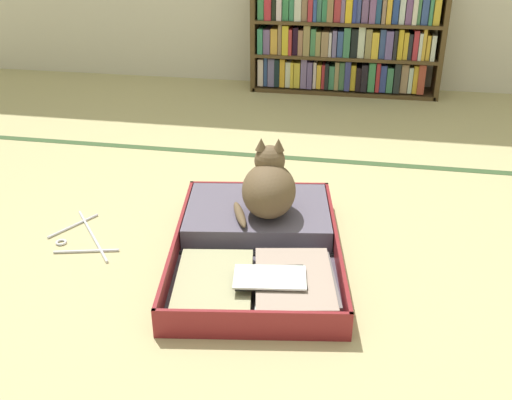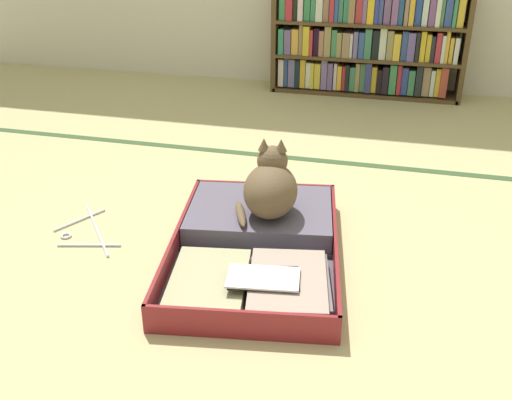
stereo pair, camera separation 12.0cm
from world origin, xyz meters
The scene contains 6 objects.
ground_plane centered at (0.00, 0.00, 0.00)m, with size 10.00×10.00×0.00m, color tan.
tatami_border centered at (0.00, 1.04, 0.00)m, with size 4.80×0.05×0.00m.
bookshelf centered at (0.11, 2.26, 0.34)m, with size 1.21×0.25×0.69m.
open_suitcase centered at (-0.08, 0.16, 0.04)m, with size 0.69×0.94×0.10m.
black_cat centered at (-0.06, 0.28, 0.20)m, with size 0.26×0.29×0.27m.
clothes_hanger centered at (-0.73, 0.12, 0.00)m, with size 0.30×0.33×0.01m.
Camera 2 is at (0.36, -1.58, 1.10)m, focal length 41.10 mm.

